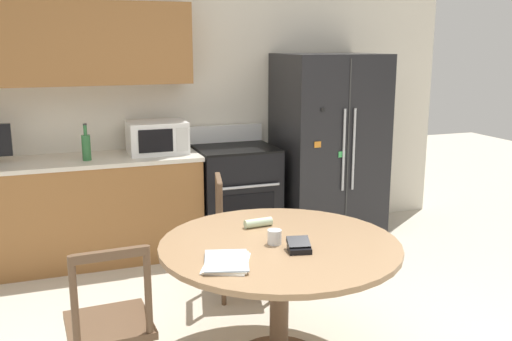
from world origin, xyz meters
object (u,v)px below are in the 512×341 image
refrigerator (328,147)px  dining_chair_left (110,327)px  microwave (157,137)px  counter_bottle (86,146)px  wallet (299,246)px  oven_range (235,195)px  dining_chair_far (241,239)px  candle_glass (274,238)px

refrigerator → dining_chair_left: refrigerator is taller
refrigerator → microwave: size_ratio=3.49×
counter_bottle → wallet: counter_bottle is taller
oven_range → microwave: 0.90m
oven_range → dining_chair_far: oven_range is taller
oven_range → wallet: oven_range is taller
dining_chair_far → candle_glass: (-0.13, -0.97, 0.34)m
refrigerator → counter_bottle: bearing=180.0°
microwave → candle_glass: bearing=-82.8°
oven_range → candle_glass: (-0.43, -2.05, 0.31)m
microwave → wallet: 2.30m
dining_chair_far → refrigerator: bearing=142.9°
oven_range → dining_chair_left: bearing=-122.7°
microwave → dining_chair_left: bearing=-106.9°
dining_chair_left → wallet: size_ratio=6.06×
dining_chair_left → candle_glass: 0.99m
wallet → refrigerator: bearing=59.5°
refrigerator → microwave: bearing=175.5°
microwave → dining_chair_far: microwave is taller
dining_chair_left → dining_chair_far: bearing=41.9°
refrigerator → dining_chair_left: (-2.26, -2.04, -0.44)m
refrigerator → oven_range: size_ratio=1.62×
oven_range → counter_bottle: 1.41m
dining_chair_left → wallet: (1.01, -0.09, 0.34)m
candle_glass → dining_chair_left: bearing=-176.2°
refrigerator → wallet: refrigerator is taller
refrigerator → dining_chair_far: size_ratio=1.94×
counter_bottle → dining_chair_far: counter_bottle is taller
wallet → microwave: bearing=98.8°
candle_glass → wallet: (0.08, -0.15, -0.01)m
oven_range → dining_chair_left: size_ratio=1.20×
microwave → wallet: microwave is taller
dining_chair_far → microwave: bearing=-147.8°
counter_bottle → candle_glass: (0.87, -1.98, -0.24)m
refrigerator → microwave: (-1.60, 0.13, 0.17)m
refrigerator → oven_range: bearing=175.6°
counter_bottle → dining_chair_left: size_ratio=0.34×
dining_chair_far → candle_glass: bearing=5.8°
microwave → dining_chair_left: (-0.66, -2.17, -0.60)m
microwave → candle_glass: 2.14m
refrigerator → dining_chair_far: (-1.21, -1.01, -0.44)m
dining_chair_left → dining_chair_far: (1.05, 1.04, 0.00)m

